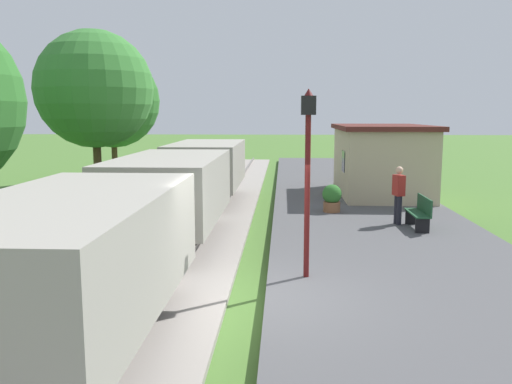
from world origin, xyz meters
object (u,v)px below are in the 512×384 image
object	(u,v)px
person_waiting	(398,193)
potted_planter	(332,198)
freight_train	(171,194)
station_hut	(381,160)
lamp_post_near	(308,149)
bench_near_hut	(420,212)
tree_field_left	(113,101)
bench_down_platform	(364,172)
tree_trackside_far	(94,89)

from	to	relation	value
person_waiting	potted_planter	size ratio (longest dim) A/B	1.87
freight_train	station_hut	distance (m)	10.41
freight_train	lamp_post_near	distance (m)	4.87
bench_near_hut	person_waiting	bearing A→B (deg)	133.20
station_hut	person_waiting	world-z (taller)	station_hut
freight_train	tree_field_left	distance (m)	13.93
person_waiting	bench_down_platform	bearing A→B (deg)	-107.63
tree_trackside_far	tree_field_left	distance (m)	7.84
potted_planter	station_hut	bearing A→B (deg)	60.07
person_waiting	tree_trackside_far	distance (m)	10.80
bench_down_platform	freight_train	bearing A→B (deg)	-119.44
potted_planter	tree_trackside_far	world-z (taller)	tree_trackside_far
bench_near_hut	tree_trackside_far	size ratio (longest dim) A/B	0.24
potted_planter	lamp_post_near	size ratio (longest dim) A/B	0.25
station_hut	bench_down_platform	bearing A→B (deg)	90.36
bench_down_platform	potted_planter	bearing A→B (deg)	-105.58
station_hut	potted_planter	distance (m)	4.66
bench_down_platform	person_waiting	world-z (taller)	person_waiting
tree_trackside_far	bench_near_hut	bearing A→B (deg)	-18.25
person_waiting	tree_field_left	xyz separation A→B (m)	(-11.75, 10.52, 2.90)
person_waiting	tree_trackside_far	xyz separation A→B (m)	(-9.92, 2.90, 3.12)
potted_planter	bench_near_hut	bearing A→B (deg)	-47.55
lamp_post_near	tree_field_left	world-z (taller)	tree_field_left
tree_field_left	bench_down_platform	bearing A→B (deg)	-2.42
potted_planter	person_waiting	bearing A→B (deg)	-47.76
bench_near_hut	bench_down_platform	bearing A→B (deg)	90.00
bench_down_platform	lamp_post_near	bearing A→B (deg)	-102.58
person_waiting	potted_planter	bearing A→B (deg)	-62.51
station_hut	bench_down_platform	world-z (taller)	station_hut
bench_down_platform	lamp_post_near	world-z (taller)	lamp_post_near
freight_train	bench_down_platform	distance (m)	13.80
bench_near_hut	bench_down_platform	xyz separation A→B (m)	(0.00, 10.54, 0.00)
bench_down_platform	tree_trackside_far	distance (m)	13.12
bench_down_platform	person_waiting	size ratio (longest dim) A/B	0.88
potted_planter	tree_trackside_far	size ratio (longest dim) A/B	0.14
potted_planter	tree_field_left	bearing A→B (deg)	139.33
bench_near_hut	person_waiting	size ratio (longest dim) A/B	0.88
station_hut	person_waiting	bearing A→B (deg)	-95.14
freight_train	lamp_post_near	world-z (taller)	lamp_post_near
station_hut	lamp_post_near	world-z (taller)	lamp_post_near
bench_down_platform	tree_trackside_far	world-z (taller)	tree_trackside_far
person_waiting	lamp_post_near	xyz separation A→B (m)	(-2.89, -5.22, 1.62)
freight_train	station_hut	size ratio (longest dim) A/B	3.34
station_hut	bench_down_platform	size ratio (longest dim) A/B	3.87
lamp_post_near	tree_trackside_far	xyz separation A→B (m)	(-7.03, 8.12, 1.50)
bench_down_platform	tree_field_left	distance (m)	12.72
person_waiting	tree_field_left	distance (m)	16.04
station_hut	freight_train	bearing A→B (deg)	-130.80
freight_train	lamp_post_near	size ratio (longest dim) A/B	5.24
station_hut	person_waiting	size ratio (longest dim) A/B	3.39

